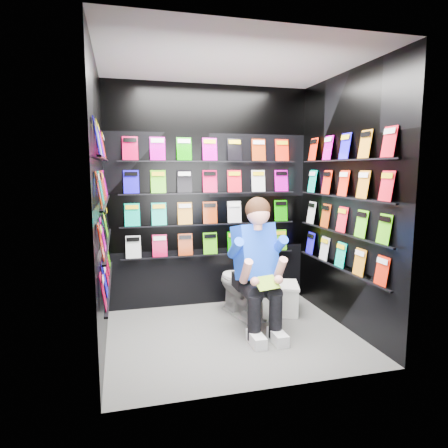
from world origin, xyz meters
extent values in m
plane|color=#555553|center=(0.00, 0.00, 0.00)|extent=(2.40, 2.40, 0.00)
plane|color=white|center=(0.00, 0.00, 2.60)|extent=(2.40, 2.40, 0.00)
cube|color=black|center=(0.00, 1.00, 1.30)|extent=(2.40, 0.04, 2.60)
cube|color=black|center=(0.00, -1.00, 1.30)|extent=(2.40, 0.04, 2.60)
cube|color=black|center=(-1.20, 0.00, 1.30)|extent=(0.04, 2.00, 2.60)
cube|color=black|center=(1.20, 0.00, 1.30)|extent=(0.04, 2.00, 2.60)
imported|color=white|center=(0.27, 0.51, 0.37)|extent=(0.60, 0.83, 0.73)
cube|color=silver|center=(0.78, 0.46, 0.15)|extent=(0.34, 0.46, 0.31)
cube|color=silver|center=(0.78, 0.46, 0.32)|extent=(0.37, 0.48, 0.03)
cube|color=green|center=(0.27, -0.22, 0.58)|extent=(0.27, 0.20, 0.10)
camera|label=1|loc=(-1.03, -3.62, 1.64)|focal=32.00mm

